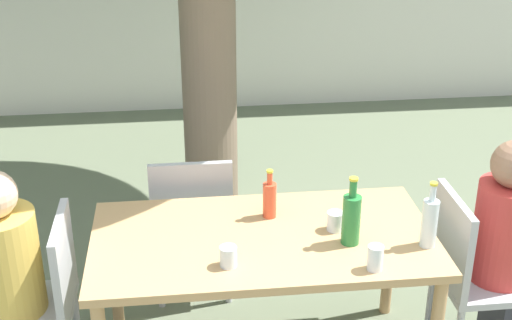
{
  "coord_description": "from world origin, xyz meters",
  "views": [
    {
      "loc": [
        -0.36,
        -2.82,
        2.44
      ],
      "look_at": [
        0.0,
        0.3,
        1.0
      ],
      "focal_mm": 50.0,
      "sensor_mm": 36.0,
      "label": 1
    }
  ],
  "objects": [
    {
      "name": "water_bottle_0",
      "position": [
        0.72,
        -0.17,
        0.87
      ],
      "size": [
        0.07,
        0.07,
        0.32
      ],
      "color": "silver",
      "rests_on": "dining_table_front"
    },
    {
      "name": "patio_chair_1",
      "position": [
        1.03,
        0.0,
        0.5
      ],
      "size": [
        0.44,
        0.44,
        0.89
      ],
      "rotation": [
        0.0,
        0.0,
        1.57
      ],
      "color": "#B2B2B7",
      "rests_on": "ground_plane"
    },
    {
      "name": "drinking_glass_2",
      "position": [
        -0.18,
        -0.23,
        0.79
      ],
      "size": [
        0.08,
        0.08,
        0.09
      ],
      "color": "silver",
      "rests_on": "dining_table_front"
    },
    {
      "name": "green_bottle_1",
      "position": [
        0.38,
        -0.1,
        0.88
      ],
      "size": [
        0.08,
        0.08,
        0.33
      ],
      "color": "#287A38",
      "rests_on": "dining_table_front"
    },
    {
      "name": "patio_chair_2",
      "position": [
        -0.32,
        0.65,
        0.5
      ],
      "size": [
        0.44,
        0.44,
        0.89
      ],
      "rotation": [
        0.0,
        0.0,
        3.14
      ],
      "color": "#B2B2B7",
      "rests_on": "ground_plane"
    },
    {
      "name": "soda_bottle_2",
      "position": [
        0.05,
        0.18,
        0.85
      ],
      "size": [
        0.07,
        0.07,
        0.25
      ],
      "color": "#DB4C2D",
      "rests_on": "dining_table_front"
    },
    {
      "name": "dining_table_front",
      "position": [
        0.0,
        0.0,
        0.67
      ],
      "size": [
        1.59,
        0.84,
        0.75
      ],
      "color": "tan",
      "rests_on": "ground_plane"
    },
    {
      "name": "drinking_glass_1",
      "position": [
        0.34,
        0.02,
        0.8
      ],
      "size": [
        0.08,
        0.08,
        0.09
      ],
      "color": "white",
      "rests_on": "dining_table_front"
    },
    {
      "name": "drinking_glass_0",
      "position": [
        0.44,
        -0.33,
        0.81
      ],
      "size": [
        0.07,
        0.07,
        0.11
      ],
      "color": "white",
      "rests_on": "dining_table_front"
    },
    {
      "name": "patio_chair_0",
      "position": [
        -1.03,
        0.0,
        0.5
      ],
      "size": [
        0.44,
        0.44,
        0.89
      ],
      "rotation": [
        0.0,
        0.0,
        -1.57
      ],
      "color": "#B2B2B7",
      "rests_on": "ground_plane"
    }
  ]
}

